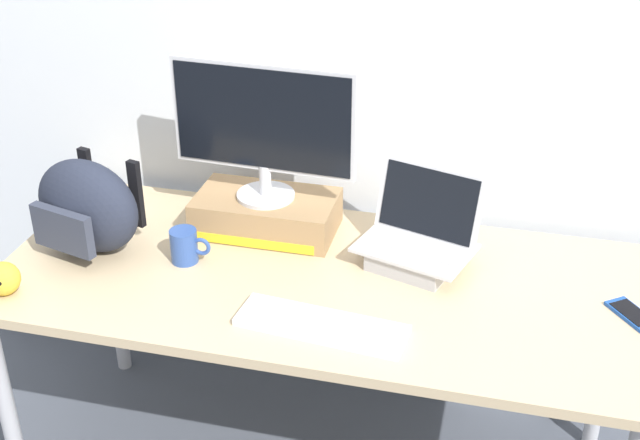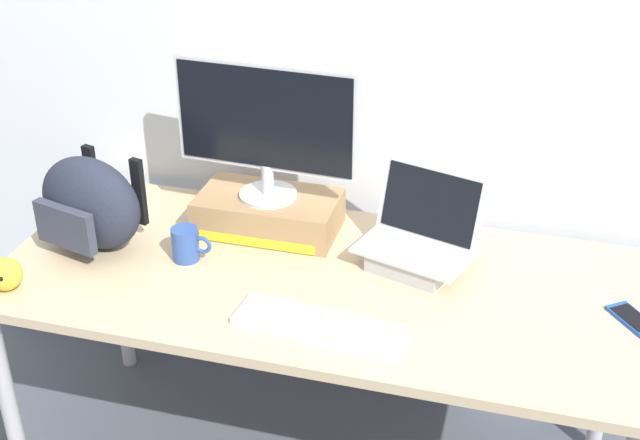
{
  "view_description": "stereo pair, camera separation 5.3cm",
  "coord_description": "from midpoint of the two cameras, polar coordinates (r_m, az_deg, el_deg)",
  "views": [
    {
      "loc": [
        0.49,
        -1.94,
        2.04
      ],
      "look_at": [
        0.0,
        0.0,
        0.93
      ],
      "focal_mm": 47.57,
      "sensor_mm": 36.0,
      "label": 1
    },
    {
      "loc": [
        0.54,
        -1.93,
        2.04
      ],
      "look_at": [
        0.0,
        0.0,
        0.93
      ],
      "focal_mm": 47.57,
      "sensor_mm": 36.0,
      "label": 2
    }
  ],
  "objects": [
    {
      "name": "plush_toy",
      "position": [
        2.45,
        -19.85,
        -3.45
      ],
      "size": [
        0.09,
        0.09,
        0.09
      ],
      "color": "gold",
      "rests_on": "desk"
    },
    {
      "name": "desktop_monitor",
      "position": [
        2.46,
        -3.06,
        6.31
      ],
      "size": [
        0.56,
        0.18,
        0.42
      ],
      "rotation": [
        0.0,
        0.0,
        -0.06
      ],
      "color": "silver",
      "rests_on": "toner_box_yellow"
    },
    {
      "name": "desk",
      "position": [
        2.42,
        0.63,
        -5.14
      ],
      "size": [
        1.82,
        0.81,
        0.75
      ],
      "color": "tan",
      "rests_on": "ground"
    },
    {
      "name": "external_keyboard",
      "position": [
        2.17,
        0.64,
        -7.09
      ],
      "size": [
        0.45,
        0.17,
        0.02
      ],
      "rotation": [
        0.0,
        0.0,
        -0.1
      ],
      "color": "white",
      "rests_on": "desk"
    },
    {
      "name": "coffee_mug",
      "position": [
        2.46,
        -8.38,
        -1.61
      ],
      "size": [
        0.12,
        0.08,
        0.1
      ],
      "color": "#2D4C93",
      "rests_on": "desk"
    },
    {
      "name": "toner_box_yellow",
      "position": [
        2.59,
        -2.89,
        0.49
      ],
      "size": [
        0.42,
        0.24,
        0.11
      ],
      "color": "#9E7A51",
      "rests_on": "desk"
    },
    {
      "name": "open_laptop",
      "position": [
        2.43,
        7.21,
        -1.88
      ],
      "size": [
        0.36,
        0.3,
        0.27
      ],
      "rotation": [
        0.0,
        0.0,
        -0.3
      ],
      "color": "#ADADB2",
      "rests_on": "desk"
    },
    {
      "name": "cell_phone",
      "position": [
        2.36,
        20.9,
        -6.24
      ],
      "size": [
        0.14,
        0.15,
        0.01
      ],
      "rotation": [
        0.0,
        0.0,
        0.65
      ],
      "color": "#19479E",
      "rests_on": "desk"
    },
    {
      "name": "messenger_backpack",
      "position": [
        2.54,
        -14.63,
        1.07
      ],
      "size": [
        0.38,
        0.28,
        0.28
      ],
      "rotation": [
        0.0,
        0.0,
        -0.26
      ],
      "color": "#232838",
      "rests_on": "desk"
    },
    {
      "name": "back_wall",
      "position": [
        2.6,
        3.64,
        12.41
      ],
      "size": [
        7.0,
        0.1,
        2.6
      ],
      "primitive_type": "cube",
      "color": "silver",
      "rests_on": "ground"
    }
  ]
}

